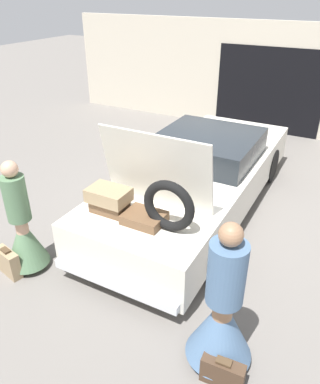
{
  "coord_description": "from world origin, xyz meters",
  "views": [
    {
      "loc": [
        2.18,
        -5.51,
        3.54
      ],
      "look_at": [
        0.0,
        -1.46,
        0.99
      ],
      "focal_mm": 35.0,
      "sensor_mm": 36.0,
      "label": 1
    }
  ],
  "objects": [
    {
      "name": "ground_plane",
      "position": [
        0.0,
        0.0,
        0.0
      ],
      "size": [
        40.0,
        40.0,
        0.0
      ],
      "primitive_type": "plane",
      "color": "slate"
    },
    {
      "name": "garage_wall_back",
      "position": [
        0.0,
        4.64,
        1.39
      ],
      "size": [
        12.0,
        0.14,
        2.8
      ],
      "color": "beige",
      "rests_on": "ground_plane"
    },
    {
      "name": "car",
      "position": [
        -0.0,
        -0.01,
        0.6
      ],
      "size": [
        1.94,
        5.38,
        1.93
      ],
      "color": "silver",
      "rests_on": "ground_plane"
    },
    {
      "name": "person_left",
      "position": [
        -1.46,
        -2.7,
        0.59
      ],
      "size": [
        0.59,
        0.59,
        1.65
      ],
      "rotation": [
        0.0,
        0.0,
        -1.57
      ],
      "color": "tan",
      "rests_on": "ground_plane"
    },
    {
      "name": "person_right",
      "position": [
        1.46,
        -2.85,
        0.61
      ],
      "size": [
        0.71,
        0.71,
        1.74
      ],
      "rotation": [
        0.0,
        0.0,
        1.73
      ],
      "color": "#997051",
      "rests_on": "ground_plane"
    },
    {
      "name": "suitcase_beside_left_person",
      "position": [
        -1.57,
        -2.95,
        0.2
      ],
      "size": [
        0.44,
        0.23,
        0.42
      ],
      "color": "#9E8460",
      "rests_on": "ground_plane"
    },
    {
      "name": "suitcase_beside_right_person",
      "position": [
        1.6,
        -3.11,
        0.16
      ],
      "size": [
        0.44,
        0.16,
        0.34
      ],
      "color": "#473323",
      "rests_on": "ground_plane"
    }
  ]
}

